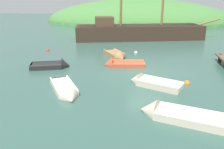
% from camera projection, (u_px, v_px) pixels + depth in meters
% --- Properties ---
extents(ground_plane, '(120.00, 120.00, 0.00)m').
position_uv_depth(ground_plane, '(146.00, 73.00, 16.50)').
color(ground_plane, '#33564C').
extents(shore_hill, '(39.91, 23.18, 9.82)m').
position_uv_depth(shore_hill, '(138.00, 22.00, 50.05)').
color(shore_hill, '#477F3D').
rests_on(shore_hill, ground).
extents(sailing_ship, '(18.54, 7.81, 10.87)m').
position_uv_depth(sailing_ship, '(138.00, 34.00, 29.62)').
color(sailing_ship, '#38281E').
rests_on(sailing_ship, ground).
extents(rowboat_far, '(2.57, 3.15, 1.07)m').
position_uv_depth(rowboat_far, '(116.00, 56.00, 20.71)').
color(rowboat_far, '#9E7047').
rests_on(rowboat_far, ground).
extents(rowboat_outer_right, '(3.41, 2.32, 1.07)m').
position_uv_depth(rowboat_outer_right, '(151.00, 84.00, 14.00)').
color(rowboat_outer_right, beige).
rests_on(rowboat_outer_right, ground).
extents(rowboat_center, '(2.78, 3.53, 1.05)m').
position_uv_depth(rowboat_center, '(66.00, 91.00, 12.98)').
color(rowboat_center, beige).
rests_on(rowboat_center, ground).
extents(rowboat_outer_left, '(4.09, 2.24, 1.19)m').
position_uv_depth(rowboat_outer_left, '(176.00, 116.00, 10.20)').
color(rowboat_outer_left, beige).
rests_on(rowboat_outer_left, ground).
extents(rowboat_near_dock, '(3.31, 1.70, 1.22)m').
position_uv_depth(rowboat_near_dock, '(120.00, 65.00, 18.12)').
color(rowboat_near_dock, '#C64C2D').
rests_on(rowboat_near_dock, ground).
extents(rowboat_portside, '(3.16, 2.14, 1.23)m').
position_uv_depth(rowboat_portside, '(54.00, 66.00, 17.63)').
color(rowboat_portside, black).
rests_on(rowboat_portside, ground).
extents(buoy_white, '(0.34, 0.34, 0.34)m').
position_uv_depth(buoy_white, '(136.00, 53.00, 22.44)').
color(buoy_white, white).
rests_on(buoy_white, ground).
extents(buoy_orange, '(0.42, 0.42, 0.42)m').
position_uv_depth(buoy_orange, '(187.00, 84.00, 14.37)').
color(buoy_orange, orange).
rests_on(buoy_orange, ground).
extents(buoy_red, '(0.42, 0.42, 0.42)m').
position_uv_depth(buoy_red, '(47.00, 51.00, 23.20)').
color(buoy_red, red).
rests_on(buoy_red, ground).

